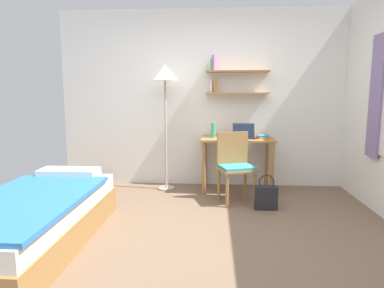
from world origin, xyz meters
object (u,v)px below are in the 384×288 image
Objects in this scene: standing_lamp at (165,81)px; book_stack at (263,137)px; bed at (34,220)px; desk_chair at (235,164)px; water_bottle at (213,130)px; handbag at (266,197)px; desk at (237,149)px; laptop at (244,134)px.

book_stack is at bearing 0.91° from standing_lamp.
bed is 2.30× the size of desk_chair.
desk_chair is at bearing -61.77° from water_bottle.
water_bottle reaches higher than handbag.
desk_chair is 0.71m from water_bottle.
water_bottle is at bearing 177.94° from book_stack.
desk is 1.14× the size of desk_chair.
handbag is at bearing -75.50° from laptop.
standing_lamp reaches higher than bed.
standing_lamp reaches higher than desk_chair.
desk_chair is 4.30× the size of water_bottle.
desk is 0.97m from handbag.
water_bottle reaches higher than desk_chair.
book_stack reaches higher than bed.
desk is (1.97, 1.92, 0.37)m from bed.
desk_chair is at bearing -26.76° from standing_lamp.
standing_lamp is at bearing 153.24° from desk_chair.
standing_lamp is at bearing -176.00° from water_bottle.
standing_lamp is 1.59m from book_stack.
desk reaches higher than handbag.
bed is 1.15× the size of standing_lamp.
water_bottle is at bearing 127.63° from handbag.
bed is 6.57× the size of laptop.
bed is 2.40m from desk_chair.
desk is at bearing -6.44° from water_bottle.
desk_chair is at bearing -129.52° from book_stack.
desk is 0.22m from laptop.
book_stack is (0.37, 0.01, 0.17)m from desk.
water_bottle is 0.71m from book_stack.
water_bottle is at bearing 4.00° from standing_lamp.
standing_lamp is 7.57× the size of book_stack.
laptop is at bearing 178.25° from book_stack.
desk_chair is 0.62m from laptop.
desk_chair is at bearing -96.09° from desk.
handbag is at bearing -94.51° from book_stack.
bed is at bearing -129.88° from water_bottle.
bed is at bearing -153.78° from handbag.
standing_lamp reaches higher than handbag.
laptop reaches higher than handbag.
water_bottle reaches higher than laptop.
desk_chair reaches higher than bed.
laptop reaches higher than book_stack.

